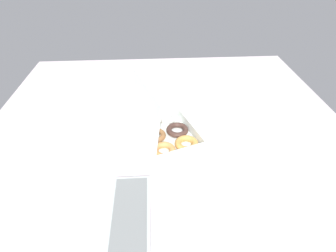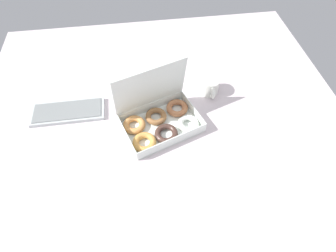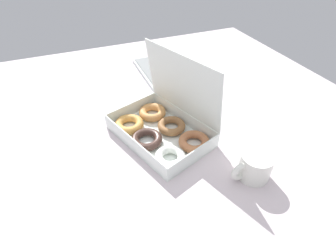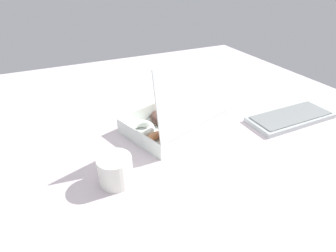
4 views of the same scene
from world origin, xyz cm
name	(u,v)px [view 2 (image 2 of 4)]	position (x,y,z in cm)	size (l,w,h in cm)	color
ground_plane	(165,130)	(0.00, 0.00, -1.00)	(180.00, 180.00, 2.00)	silver
donut_box	(160,121)	(-2.24, 2.31, 3.56)	(40.03, 33.26, 28.65)	white
keyboard	(68,112)	(-45.63, 15.95, 1.06)	(34.85, 13.82, 2.20)	#B7BFBF
coffee_mug	(210,86)	(25.73, 20.38, 4.25)	(9.46, 13.00, 8.29)	white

